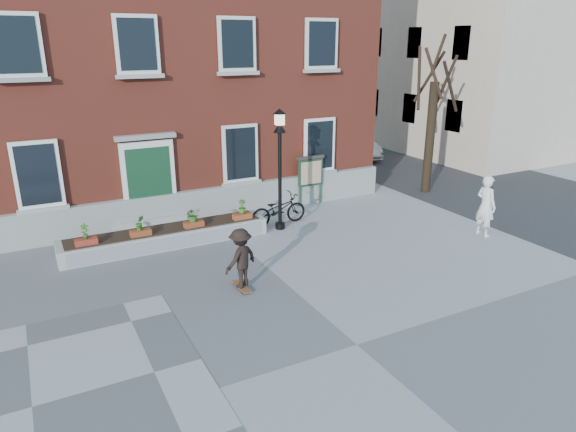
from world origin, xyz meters
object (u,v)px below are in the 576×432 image
bicycle (278,210)px  skateboarder (241,258)px  notice_board (311,172)px  lamp_post (280,153)px  parked_car (358,145)px  bystander (486,206)px

bicycle → skateboarder: 4.84m
notice_board → skateboarder: size_ratio=1.17×
lamp_post → skateboarder: lamp_post is taller
bicycle → notice_board: size_ratio=1.08×
parked_car → notice_board: size_ratio=2.04×
bystander → bicycle: bearing=53.6°
lamp_post → notice_board: size_ratio=2.10×
bicycle → notice_board: 2.62m
skateboarder → bicycle: bearing=52.3°
parked_car → lamp_post: lamp_post is taller
bystander → lamp_post: lamp_post is taller
parked_car → lamp_post: size_ratio=0.97×
notice_board → skateboarder: 7.29m
bystander → skateboarder: 8.31m
skateboarder → parked_car: bearing=44.8°
parked_car → bystander: size_ratio=1.95×
bicycle → lamp_post: bearing=159.6°
lamp_post → notice_board: lamp_post is taller
bystander → lamp_post: bearing=57.0°
lamp_post → bystander: bearing=-32.8°
parked_car → bystander: bearing=-91.5°
bicycle → skateboarder: (-2.96, -3.82, 0.30)m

